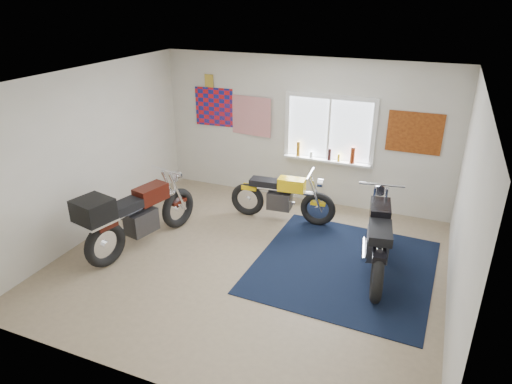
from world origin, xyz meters
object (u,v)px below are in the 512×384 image
at_px(navy_rug, 344,266).
at_px(black_chrome_bike, 378,239).
at_px(maroon_tourer, 134,216).
at_px(yellow_triumph, 282,198).

relative_size(navy_rug, black_chrome_bike, 1.19).
height_order(black_chrome_bike, maroon_tourer, black_chrome_bike).
distance_m(navy_rug, yellow_triumph, 1.79).
distance_m(navy_rug, maroon_tourer, 3.25).
bearing_deg(navy_rug, yellow_triumph, 141.49).
bearing_deg(yellow_triumph, black_chrome_bike, -32.79).
xyz_separation_m(black_chrome_bike, maroon_tourer, (-3.54, -0.86, 0.09)).
bearing_deg(maroon_tourer, yellow_triumph, -31.04).
relative_size(yellow_triumph, maroon_tourer, 0.86).
relative_size(black_chrome_bike, maroon_tourer, 0.99).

